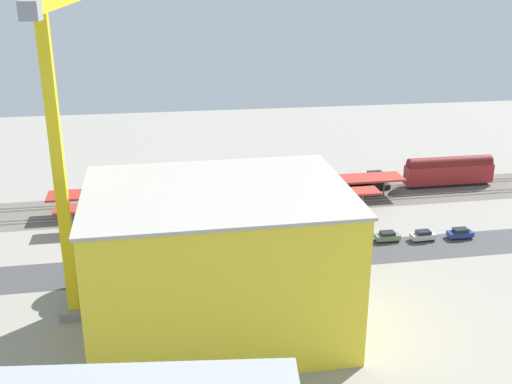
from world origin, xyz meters
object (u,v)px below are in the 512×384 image
box_truck_1 (153,262)px  street_tree_5 (107,251)px  platform_canopy_far (232,186)px  street_tree_1 (109,258)px  tower_crane (60,132)px  street_tree_0 (192,253)px  street_tree_2 (322,236)px  construction_building (219,262)px  box_truck_2 (136,264)px  box_truck_0 (236,259)px  passenger_coach (449,170)px  traffic_light (141,228)px  parked_car_2 (387,237)px  parked_car_3 (354,240)px  locomotive (351,182)px  parked_car_1 (423,236)px  street_tree_3 (129,253)px  platform_canopy_near (223,200)px  parked_car_0 (460,234)px

box_truck_1 → street_tree_5: size_ratio=0.95×
platform_canopy_far → street_tree_1: street_tree_1 is taller
tower_crane → street_tree_0: size_ratio=5.77×
street_tree_1 → street_tree_2: size_ratio=0.68×
construction_building → box_truck_2: construction_building is taller
box_truck_0 → passenger_coach: bearing=-147.2°
box_truck_1 → traffic_light: traffic_light is taller
passenger_coach → box_truck_2: size_ratio=2.02×
platform_canopy_far → parked_car_2: size_ratio=16.13×
box_truck_0 → box_truck_2: box_truck_2 is taller
tower_crane → street_tree_1: tower_crane is taller
street_tree_2 → parked_car_3: bearing=-131.2°
locomotive → traffic_light: bearing=29.5°
construction_building → box_truck_2: (10.97, -15.77, -7.42)m
platform_canopy_far → parked_car_1: platform_canopy_far is taller
platform_canopy_far → traffic_light: traffic_light is taller
box_truck_0 → box_truck_2: 14.85m
construction_building → street_tree_2: size_ratio=3.38×
construction_building → street_tree_5: size_ratio=3.53×
parked_car_3 → street_tree_2: street_tree_2 is taller
street_tree_5 → tower_crane: bearing=45.4°
parked_car_1 → parked_car_3: 11.81m
street_tree_0 → construction_building: bearing=103.0°
parked_car_1 → box_truck_2: bearing=6.6°
street_tree_0 → street_tree_3: size_ratio=0.90×
platform_canopy_near → traffic_light: bearing=39.3°
street_tree_1 → parked_car_0: bearing=-172.3°
street_tree_5 → platform_canopy_far: bearing=-125.0°
parked_car_2 → traffic_light: (40.28, -1.10, 3.71)m
parked_car_3 → traffic_light: 34.70m
passenger_coach → street_tree_1: passenger_coach is taller
parked_car_3 → traffic_light: size_ratio=0.67×
parked_car_2 → parked_car_0: bearing=177.0°
parked_car_0 → box_truck_1: (50.97, 4.63, 0.84)m
street_tree_1 → traffic_light: bearing=-114.3°
street_tree_1 → traffic_light: 10.41m
passenger_coach → box_truck_2: (62.71, 30.53, -1.54)m
street_tree_0 → traffic_light: 13.30m
platform_canopy_near → box_truck_2: (14.68, 18.67, -2.25)m
platform_canopy_near → passenger_coach: 49.47m
street_tree_0 → traffic_light: size_ratio=1.03×
locomotive → street_tree_1: 56.23m
parked_car_2 → street_tree_3: 42.86m
street_tree_5 → street_tree_0: bearing=178.0°
street_tree_0 → locomotive: bearing=-134.5°
box_truck_0 → street_tree_5: bearing=9.6°
street_tree_1 → parked_car_1: bearing=-171.3°
parked_car_2 → street_tree_2: size_ratio=0.46×
parked_car_0 → parked_car_3: bearing=-0.3°
platform_canopy_near → parked_car_2: (-26.24, 12.61, -3.24)m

